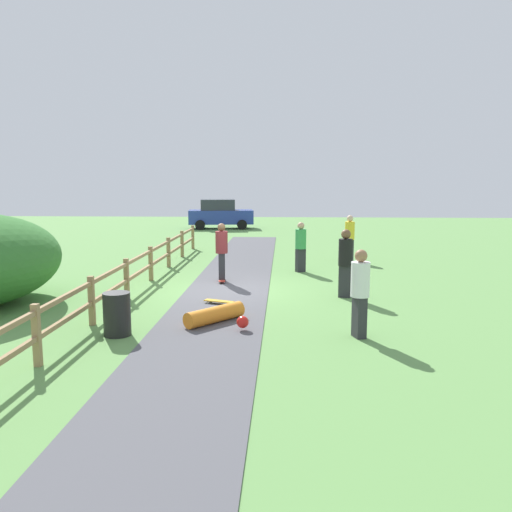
{
  "coord_description": "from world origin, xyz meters",
  "views": [
    {
      "loc": [
        1.62,
        -14.81,
        3.19
      ],
      "look_at": [
        0.83,
        0.06,
        1.0
      ],
      "focal_mm": 36.39,
      "sensor_mm": 36.0,
      "label": 1
    }
  ],
  "objects": [
    {
      "name": "bystander_white",
      "position": [
        3.18,
        -4.46,
        1.01
      ],
      "size": [
        0.48,
        0.48,
        1.81
      ],
      "color": "#2D2D33",
      "rests_on": "ground_plane"
    },
    {
      "name": "skateboard_loose",
      "position": [
        -0.03,
        -1.82,
        0.09
      ],
      "size": [
        0.82,
        0.47,
        0.08
      ],
      "color": "#BF8C19",
      "rests_on": "asphalt_path"
    },
    {
      "name": "asphalt_path",
      "position": [
        0.0,
        0.0,
        0.01
      ],
      "size": [
        2.4,
        28.0,
        0.02
      ],
      "primitive_type": "cube",
      "color": "#515156",
      "rests_on": "ground_plane"
    },
    {
      "name": "trash_bin",
      "position": [
        -1.8,
        -4.58,
        0.45
      ],
      "size": [
        0.56,
        0.56,
        0.9
      ],
      "primitive_type": "cylinder",
      "color": "black",
      "rests_on": "ground_plane"
    },
    {
      "name": "bystander_black",
      "position": [
        3.31,
        -0.78,
        1.04
      ],
      "size": [
        0.47,
        0.47,
        1.87
      ],
      "color": "#2D2D33",
      "rests_on": "ground_plane"
    },
    {
      "name": "skater_fallen",
      "position": [
        0.15,
        -3.62,
        0.2
      ],
      "size": [
        1.44,
        1.41,
        0.36
      ],
      "color": "orange",
      "rests_on": "asphalt_path"
    },
    {
      "name": "skater_riding",
      "position": [
        -0.3,
        1.13,
        1.05
      ],
      "size": [
        0.42,
        0.82,
        1.84
      ],
      "color": "#B23326",
      "rests_on": "asphalt_path"
    },
    {
      "name": "bystander_yellow",
      "position": [
        4.23,
        5.7,
        1.01
      ],
      "size": [
        0.54,
        0.54,
        1.81
      ],
      "color": "#2D2D33",
      "rests_on": "ground_plane"
    },
    {
      "name": "parked_car_blue",
      "position": [
        -2.56,
        19.21,
        0.96
      ],
      "size": [
        4.38,
        2.4,
        1.92
      ],
      "color": "#283D99",
      "rests_on": "ground_plane"
    },
    {
      "name": "wooden_fence",
      "position": [
        -2.6,
        0.0,
        0.67
      ],
      "size": [
        0.12,
        18.12,
        1.1
      ],
      "color": "#997A51",
      "rests_on": "ground_plane"
    },
    {
      "name": "ground_plane",
      "position": [
        0.0,
        0.0,
        0.0
      ],
      "size": [
        60.0,
        60.0,
        0.0
      ],
      "primitive_type": "plane",
      "color": "#60934C"
    },
    {
      "name": "bystander_green",
      "position": [
        2.22,
        3.15,
        0.96
      ],
      "size": [
        0.51,
        0.51,
        1.74
      ],
      "color": "#2D2D33",
      "rests_on": "ground_plane"
    }
  ]
}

